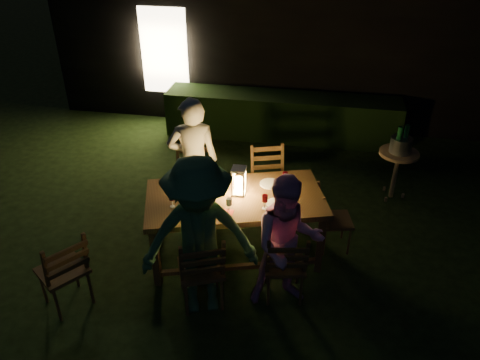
% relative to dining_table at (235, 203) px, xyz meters
% --- Properties ---
extents(garden_envelope, '(40.00, 40.00, 3.20)m').
position_rel_dining_table_xyz_m(garden_envelope, '(0.67, 5.87, 0.81)').
color(garden_envelope, black).
rests_on(garden_envelope, ground).
extents(dining_table, '(2.27, 1.59, 0.85)m').
position_rel_dining_table_xyz_m(dining_table, '(0.00, 0.00, 0.00)').
color(dining_table, '#4F351A').
rests_on(dining_table, ground).
extents(chair_near_left, '(0.61, 0.63, 1.03)m').
position_rel_dining_table_xyz_m(chair_near_left, '(-0.20, -0.87, -0.46)').
color(chair_near_left, '#4F351A').
rests_on(chair_near_left, ground).
extents(chair_near_right, '(0.51, 0.53, 0.97)m').
position_rel_dining_table_xyz_m(chair_near_right, '(0.66, -0.60, -0.48)').
color(chair_near_right, '#4F351A').
rests_on(chair_near_right, ground).
extents(chair_far_left, '(0.59, 0.61, 1.08)m').
position_rel_dining_table_xyz_m(chair_far_left, '(-0.66, 0.60, -0.45)').
color(chair_far_left, '#4F351A').
rests_on(chair_far_left, ground).
extents(chair_far_right, '(0.59, 0.61, 1.03)m').
position_rel_dining_table_xyz_m(chair_far_right, '(0.29, 0.90, -0.46)').
color(chair_far_right, '#4F351A').
rests_on(chair_far_right, ground).
extents(chair_end, '(0.51, 0.48, 0.90)m').
position_rel_dining_table_xyz_m(chair_end, '(1.17, 0.37, -0.50)').
color(chair_end, '#4F351A').
rests_on(chair_end, ground).
extents(chair_spare, '(0.67, 0.66, 1.02)m').
position_rel_dining_table_xyz_m(chair_spare, '(-1.61, -1.16, -0.46)').
color(chair_spare, '#4F351A').
rests_on(chair_spare, ground).
extents(person_house_side, '(0.75, 0.60, 1.78)m').
position_rel_dining_table_xyz_m(person_house_side, '(-0.68, 0.65, 0.12)').
color(person_house_side, silver).
rests_on(person_house_side, ground).
extents(person_opp_right, '(0.90, 0.79, 1.56)m').
position_rel_dining_table_xyz_m(person_opp_right, '(0.68, -0.65, 0.01)').
color(person_opp_right, '#D894C5').
rests_on(person_opp_right, ground).
extents(person_opp_left, '(1.33, 1.00, 1.82)m').
position_rel_dining_table_xyz_m(person_opp_left, '(-0.18, -0.92, 0.14)').
color(person_opp_left, '#32653B').
rests_on(person_opp_left, ground).
extents(lantern, '(0.16, 0.16, 0.35)m').
position_rel_dining_table_xyz_m(lantern, '(0.03, 0.06, 0.24)').
color(lantern, white).
rests_on(lantern, dining_table).
extents(plate_far_left, '(0.25, 0.25, 0.01)m').
position_rel_dining_table_xyz_m(plate_far_left, '(-0.59, 0.04, 0.09)').
color(plate_far_left, white).
rests_on(plate_far_left, dining_table).
extents(plate_near_left, '(0.25, 0.25, 0.01)m').
position_rel_dining_table_xyz_m(plate_near_left, '(-0.46, -0.38, 0.09)').
color(plate_near_left, white).
rests_on(plate_near_left, dining_table).
extents(plate_far_right, '(0.25, 0.25, 0.01)m').
position_rel_dining_table_xyz_m(plate_far_right, '(0.36, 0.35, 0.09)').
color(plate_far_right, white).
rests_on(plate_far_right, dining_table).
extents(plate_near_right, '(0.25, 0.25, 0.01)m').
position_rel_dining_table_xyz_m(plate_near_right, '(0.50, -0.07, 0.09)').
color(plate_near_right, white).
rests_on(plate_near_right, dining_table).
extents(wineglass_a, '(0.06, 0.06, 0.18)m').
position_rel_dining_table_xyz_m(wineglass_a, '(-0.37, 0.18, 0.17)').
color(wineglass_a, '#59070F').
rests_on(wineglass_a, dining_table).
extents(wineglass_b, '(0.06, 0.06, 0.18)m').
position_rel_dining_table_xyz_m(wineglass_b, '(-0.65, -0.33, 0.17)').
color(wineglass_b, '#59070F').
rests_on(wineglass_b, dining_table).
extents(wineglass_c, '(0.06, 0.06, 0.18)m').
position_rel_dining_table_xyz_m(wineglass_c, '(0.37, -0.18, 0.17)').
color(wineglass_c, '#59070F').
rests_on(wineglass_c, dining_table).
extents(wineglass_d, '(0.06, 0.06, 0.18)m').
position_rel_dining_table_xyz_m(wineglass_d, '(0.54, 0.36, 0.17)').
color(wineglass_d, '#59070F').
rests_on(wineglass_d, dining_table).
extents(wineglass_e, '(0.06, 0.06, 0.18)m').
position_rel_dining_table_xyz_m(wineglass_e, '(-0.01, -0.32, 0.17)').
color(wineglass_e, silver).
rests_on(wineglass_e, dining_table).
extents(bottle_table, '(0.07, 0.07, 0.28)m').
position_rel_dining_table_xyz_m(bottle_table, '(-0.24, -0.08, 0.22)').
color(bottle_table, '#0F471E').
rests_on(bottle_table, dining_table).
extents(napkin_left, '(0.18, 0.14, 0.01)m').
position_rel_dining_table_xyz_m(napkin_left, '(-0.05, -0.35, 0.09)').
color(napkin_left, red).
rests_on(napkin_left, dining_table).
extents(napkin_right, '(0.18, 0.14, 0.01)m').
position_rel_dining_table_xyz_m(napkin_right, '(0.61, -0.12, 0.09)').
color(napkin_right, red).
rests_on(napkin_right, dining_table).
extents(phone, '(0.14, 0.07, 0.01)m').
position_rel_dining_table_xyz_m(phone, '(-0.50, -0.47, 0.09)').
color(phone, black).
rests_on(phone, dining_table).
extents(side_table, '(0.56, 0.56, 0.75)m').
position_rel_dining_table_xyz_m(side_table, '(2.03, 1.71, -0.11)').
color(side_table, olive).
rests_on(side_table, ground).
extents(ice_bucket, '(0.30, 0.30, 0.22)m').
position_rel_dining_table_xyz_m(ice_bucket, '(2.03, 1.71, 0.09)').
color(ice_bucket, '#A5A8AD').
rests_on(ice_bucket, side_table).
extents(bottle_bucket_a, '(0.07, 0.07, 0.32)m').
position_rel_dining_table_xyz_m(bottle_bucket_a, '(1.98, 1.67, 0.14)').
color(bottle_bucket_a, '#0F471E').
rests_on(bottle_bucket_a, side_table).
extents(bottle_bucket_b, '(0.07, 0.07, 0.32)m').
position_rel_dining_table_xyz_m(bottle_bucket_b, '(2.08, 1.75, 0.14)').
color(bottle_bucket_b, '#0F471E').
rests_on(bottle_bucket_b, side_table).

